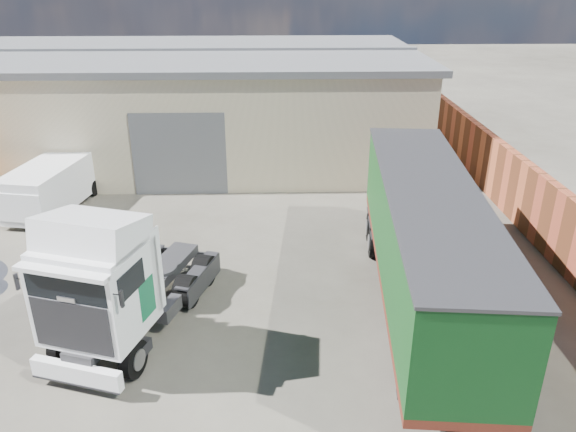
{
  "coord_description": "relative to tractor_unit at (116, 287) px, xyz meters",
  "views": [
    {
      "loc": [
        2.0,
        -13.07,
        9.21
      ],
      "look_at": [
        2.45,
        3.0,
        2.0
      ],
      "focal_mm": 35.0,
      "sensor_mm": 36.0,
      "label": 1
    }
  ],
  "objects": [
    {
      "name": "ground",
      "position": [
        2.06,
        0.65,
        -1.71
      ],
      "size": [
        120.0,
        120.0,
        0.0
      ],
      "primitive_type": "plane",
      "color": "#272520",
      "rests_on": "ground"
    },
    {
      "name": "warehouse",
      "position": [
        -3.94,
        16.64,
        0.95
      ],
      "size": [
        30.6,
        12.6,
        5.42
      ],
      "color": "beige",
      "rests_on": "ground"
    },
    {
      "name": "brick_boundary_wall",
      "position": [
        13.56,
        6.65,
        -0.46
      ],
      "size": [
        0.35,
        26.0,
        2.5
      ],
      "primitive_type": "cube",
      "color": "brown",
      "rests_on": "ground"
    },
    {
      "name": "box_trailer",
      "position": [
        8.25,
        1.39,
        0.64
      ],
      "size": [
        3.56,
        11.77,
        3.85
      ],
      "rotation": [
        0.0,
        0.0,
        -0.1
      ],
      "color": "#2D2D30",
      "rests_on": "ground"
    },
    {
      "name": "tractor_unit",
      "position": [
        0.0,
        0.0,
        0.0
      ],
      "size": [
        3.96,
        6.37,
        4.07
      ],
      "rotation": [
        0.0,
        0.0,
        -0.3
      ],
      "color": "black",
      "rests_on": "ground"
    },
    {
      "name": "panel_van",
      "position": [
        -4.98,
        8.92,
        -0.71
      ],
      "size": [
        2.77,
        5.01,
        1.94
      ],
      "rotation": [
        0.0,
        0.0,
        -0.19
      ],
      "color": "black",
      "rests_on": "ground"
    }
  ]
}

